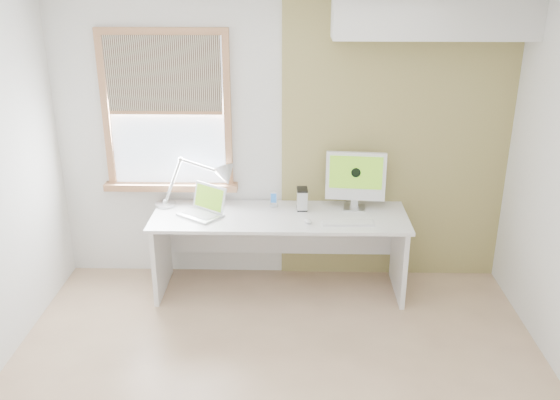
{
  "coord_description": "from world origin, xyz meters",
  "views": [
    {
      "loc": [
        0.1,
        -3.4,
        2.74
      ],
      "look_at": [
        0.0,
        1.05,
        1.0
      ],
      "focal_mm": 38.65,
      "sensor_mm": 36.0,
      "label": 1
    }
  ],
  "objects_px": {
    "desk": "(280,233)",
    "external_drive": "(302,199)",
    "imac": "(356,177)",
    "desk_lamp": "(214,179)",
    "laptop": "(204,208)"
  },
  "relations": [
    {
      "from": "desk",
      "to": "desk_lamp",
      "type": "xyz_separation_m",
      "value": [
        -0.59,
        0.2,
        0.43
      ]
    },
    {
      "from": "imac",
      "to": "external_drive",
      "type": "bearing_deg",
      "value": -175.19
    },
    {
      "from": "desk",
      "to": "imac",
      "type": "distance_m",
      "value": 0.82
    },
    {
      "from": "external_drive",
      "to": "imac",
      "type": "xyz_separation_m",
      "value": [
        0.46,
        0.04,
        0.19
      ]
    },
    {
      "from": "laptop",
      "to": "imac",
      "type": "distance_m",
      "value": 1.34
    },
    {
      "from": "desk",
      "to": "external_drive",
      "type": "relative_size",
      "value": 11.59
    },
    {
      "from": "external_drive",
      "to": "desk_lamp",
      "type": "bearing_deg",
      "value": 171.69
    },
    {
      "from": "external_drive",
      "to": "laptop",
      "type": "bearing_deg",
      "value": -170.67
    },
    {
      "from": "desk_lamp",
      "to": "desk",
      "type": "bearing_deg",
      "value": -18.77
    },
    {
      "from": "external_drive",
      "to": "imac",
      "type": "bearing_deg",
      "value": 4.81
    },
    {
      "from": "desk",
      "to": "desk_lamp",
      "type": "bearing_deg",
      "value": 161.23
    },
    {
      "from": "desk",
      "to": "desk_lamp",
      "type": "relative_size",
      "value": 2.73
    },
    {
      "from": "desk",
      "to": "external_drive",
      "type": "distance_m",
      "value": 0.36
    },
    {
      "from": "desk",
      "to": "external_drive",
      "type": "bearing_deg",
      "value": 23.96
    },
    {
      "from": "desk_lamp",
      "to": "laptop",
      "type": "xyz_separation_m",
      "value": [
        -0.06,
        -0.25,
        -0.17
      ]
    }
  ]
}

